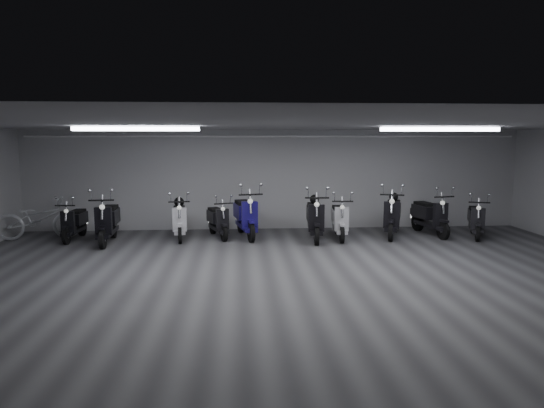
{
  "coord_description": "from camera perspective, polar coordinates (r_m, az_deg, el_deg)",
  "views": [
    {
      "loc": [
        -1.03,
        -8.45,
        2.54
      ],
      "look_at": [
        -0.28,
        2.5,
        1.05
      ],
      "focal_mm": 31.55,
      "sensor_mm": 36.0,
      "label": 1
    }
  ],
  "objects": [
    {
      "name": "bicycle",
      "position": [
        13.55,
        -26.13,
        -1.09
      ],
      "size": [
        2.09,
        1.04,
        1.29
      ],
      "primitive_type": "imported",
      "rotation": [
        0.0,
        0.0,
        1.74
      ],
      "color": "silver",
      "rests_on": "floor"
    },
    {
      "name": "conduit",
      "position": [
        13.41,
        0.5,
        8.08
      ],
      "size": [
        13.6,
        0.05,
        0.05
      ],
      "primitive_type": "cylinder",
      "rotation": [
        0.0,
        1.57,
        0.0
      ],
      "color": "white",
      "rests_on": "back_wall"
    },
    {
      "name": "helmet_1",
      "position": [
        13.1,
        14.31,
        0.83
      ],
      "size": [
        0.24,
        0.24,
        0.24
      ],
      "primitive_type": "sphere",
      "color": "black",
      "rests_on": "scooter_7"
    },
    {
      "name": "ceiling",
      "position": [
        8.51,
        3.08,
        9.5
      ],
      "size": [
        14.0,
        10.0,
        0.01
      ],
      "primitive_type": "cube",
      "color": "gray",
      "rests_on": "ground"
    },
    {
      "name": "scooter_2",
      "position": [
        12.42,
        -10.99,
        -1.2
      ],
      "size": [
        0.78,
        1.78,
        1.28
      ],
      "primitive_type": null,
      "rotation": [
        0.0,
        0.0,
        0.12
      ],
      "color": "#B9B8BD",
      "rests_on": "floor"
    },
    {
      "name": "scooter_0",
      "position": [
        13.05,
        -22.57,
        -1.44
      ],
      "size": [
        0.59,
        1.61,
        1.19
      ],
      "primitive_type": null,
      "rotation": [
        0.0,
        0.0,
        -0.04
      ],
      "color": "black",
      "rests_on": "floor"
    },
    {
      "name": "back_wall",
      "position": [
        13.54,
        0.47,
        2.91
      ],
      "size": [
        14.0,
        0.01,
        2.8
      ],
      "primitive_type": "cube",
      "color": "#A2A2A5",
      "rests_on": "ground"
    },
    {
      "name": "fluor_strip_left",
      "position": [
        9.65,
        -15.87,
        8.63
      ],
      "size": [
        2.4,
        0.18,
        0.08
      ],
      "primitive_type": "cube",
      "color": "white",
      "rests_on": "ceiling"
    },
    {
      "name": "floor",
      "position": [
        8.88,
        2.95,
        -8.93
      ],
      "size": [
        14.0,
        10.0,
        0.01
      ],
      "primitive_type": "cube",
      "color": "#3B3B3E",
      "rests_on": "ground"
    },
    {
      "name": "scooter_4",
      "position": [
        12.4,
        -3.18,
        -0.62
      ],
      "size": [
        1.03,
        2.08,
        1.48
      ],
      "primitive_type": null,
      "rotation": [
        0.0,
        0.0,
        0.19
      ],
      "color": "navy",
      "rests_on": "floor"
    },
    {
      "name": "helmet_0",
      "position": [
        12.35,
        5.08,
        0.57
      ],
      "size": [
        0.24,
        0.24,
        0.24
      ],
      "primitive_type": "sphere",
      "color": "black",
      "rests_on": "scooter_5"
    },
    {
      "name": "scooter_5",
      "position": [
        12.13,
        5.16,
        -0.96
      ],
      "size": [
        0.8,
        1.97,
        1.43
      ],
      "primitive_type": null,
      "rotation": [
        0.0,
        0.0,
        -0.09
      ],
      "color": "black",
      "rests_on": "floor"
    },
    {
      "name": "scooter_9",
      "position": [
        13.46,
        23.18,
        -1.12
      ],
      "size": [
        1.11,
        1.74,
        1.23
      ],
      "primitive_type": null,
      "rotation": [
        0.0,
        0.0,
        -0.37
      ],
      "color": "black",
      "rests_on": "floor"
    },
    {
      "name": "scooter_6",
      "position": [
        12.38,
        8.08,
        -1.16
      ],
      "size": [
        0.74,
        1.77,
        1.29
      ],
      "primitive_type": null,
      "rotation": [
        0.0,
        0.0,
        -0.1
      ],
      "color": "silver",
      "rests_on": "floor"
    },
    {
      "name": "front_wall",
      "position": [
        3.77,
        12.35,
        -10.08
      ],
      "size": [
        14.0,
        0.01,
        2.8
      ],
      "primitive_type": "cube",
      "color": "#A2A2A5",
      "rests_on": "ground"
    },
    {
      "name": "scooter_3",
      "position": [
        12.45,
        -6.47,
        -1.31
      ],
      "size": [
        1.01,
        1.68,
        1.19
      ],
      "primitive_type": null,
      "rotation": [
        0.0,
        0.0,
        0.32
      ],
      "color": "black",
      "rests_on": "floor"
    },
    {
      "name": "helmet_2",
      "position": [
        12.62,
        -11.03,
        0.24
      ],
      "size": [
        0.26,
        0.26,
        0.26
      ],
      "primitive_type": "sphere",
      "color": "black",
      "rests_on": "scooter_2"
    },
    {
      "name": "fluor_strip_right",
      "position": [
        10.27,
        19.41,
        8.41
      ],
      "size": [
        2.4,
        0.18,
        0.08
      ],
      "primitive_type": "cube",
      "color": "white",
      "rests_on": "ceiling"
    },
    {
      "name": "scooter_7",
      "position": [
        12.87,
        14.21,
        -0.6
      ],
      "size": [
        1.31,
        2.06,
        1.46
      ],
      "primitive_type": null,
      "rotation": [
        0.0,
        0.0,
        -0.36
      ],
      "color": "black",
      "rests_on": "floor"
    },
    {
      "name": "scooter_1",
      "position": [
        12.34,
        -19.04,
        -1.22
      ],
      "size": [
        0.76,
        1.95,
        1.42
      ],
      "primitive_type": null,
      "rotation": [
        0.0,
        0.0,
        0.07
      ],
      "color": "black",
      "rests_on": "floor"
    },
    {
      "name": "scooter_8",
      "position": [
        13.35,
        18.39,
        -0.66
      ],
      "size": [
        0.92,
        1.91,
        1.37
      ],
      "primitive_type": null,
      "rotation": [
        0.0,
        0.0,
        0.17
      ],
      "color": "black",
      "rests_on": "floor"
    }
  ]
}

